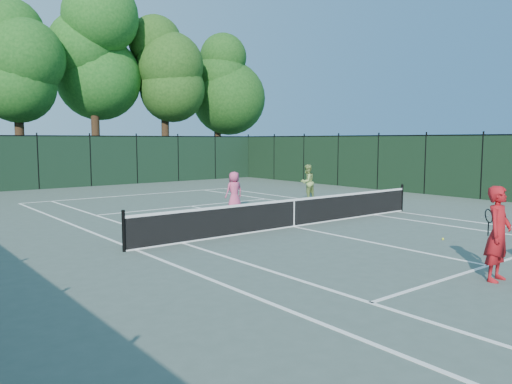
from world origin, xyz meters
TOP-DOWN VIEW (x-y plane):
  - ground at (0.00, 0.00)m, footprint 90.00×90.00m
  - sideline_doubles_left at (-5.49, 0.00)m, footprint 0.10×23.77m
  - sideline_doubles_right at (5.49, 0.00)m, footprint 0.10×23.77m
  - sideline_singles_left at (-4.12, 0.00)m, footprint 0.10×23.77m
  - sideline_singles_right at (4.12, 0.00)m, footprint 0.10×23.77m
  - baseline_far at (0.00, 11.88)m, footprint 10.97×0.10m
  - service_line_near at (0.00, -6.40)m, footprint 8.23×0.10m
  - service_line_far at (0.00, 6.40)m, footprint 8.23×0.10m
  - center_service_line at (0.00, 0.00)m, footprint 0.10×12.80m
  - tennis_net at (0.00, 0.00)m, footprint 11.69×0.09m
  - fence_far at (0.00, 18.00)m, footprint 24.00×0.05m
  - fence_right at (12.00, 0.00)m, footprint 0.05×36.00m
  - tree_2 at (-3.00, 21.80)m, footprint 6.00×6.00m
  - tree_3 at (2.00, 22.30)m, footprint 7.00×7.00m
  - tree_4 at (7.00, 21.60)m, footprint 6.20×6.20m
  - tree_5 at (12.00, 22.10)m, footprint 5.80×5.80m
  - coach at (-1.04, -7.08)m, footprint 0.93×0.72m
  - player_pink at (0.85, 4.44)m, footprint 0.77×0.52m
  - player_green at (5.51, 5.04)m, footprint 0.85×0.69m
  - loose_ball_midcourt at (1.81, -4.20)m, footprint 0.07×0.07m

SIDE VIEW (x-z plane):
  - ground at x=0.00m, z-range 0.00..0.00m
  - sideline_doubles_left at x=-5.49m, z-range 0.00..0.01m
  - sideline_doubles_right at x=5.49m, z-range 0.00..0.01m
  - sideline_singles_left at x=-4.12m, z-range 0.00..0.01m
  - sideline_singles_right at x=4.12m, z-range 0.00..0.01m
  - baseline_far at x=0.00m, z-range 0.00..0.01m
  - service_line_near at x=0.00m, z-range 0.00..0.01m
  - service_line_far at x=0.00m, z-range 0.00..0.01m
  - center_service_line at x=0.00m, z-range 0.00..0.01m
  - loose_ball_midcourt at x=1.81m, z-range 0.00..0.07m
  - tennis_net at x=0.00m, z-range -0.05..1.01m
  - player_pink at x=0.85m, z-range 0.00..1.53m
  - player_green at x=5.51m, z-range 0.00..1.65m
  - coach at x=-1.04m, z-range 0.00..1.90m
  - fence_far at x=0.00m, z-range 0.00..3.00m
  - fence_right at x=12.00m, z-range 0.00..3.00m
  - tree_5 at x=12.00m, z-range 1.59..13.82m
  - tree_2 at x=-3.00m, z-range 1.53..13.93m
  - tree_4 at x=7.00m, z-range 1.66..14.63m
  - tree_3 at x=2.00m, z-range 1.78..16.23m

